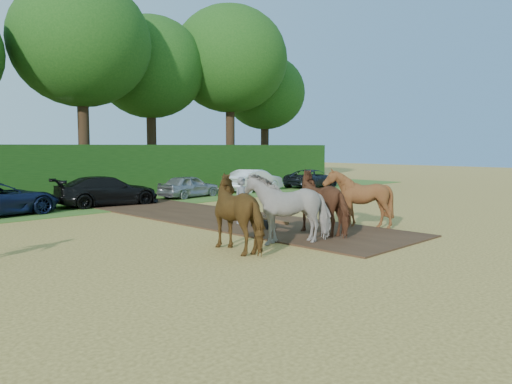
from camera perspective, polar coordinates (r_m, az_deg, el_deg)
ground at (r=14.76m, az=8.98°, el=-6.21°), size 120.00×120.00×0.00m
earth_strip at (r=20.56m, az=-4.52°, el=-2.84°), size 4.50×17.00×0.05m
grass_verge at (r=25.50m, az=-17.45°, el=-1.51°), size 50.00×5.00×0.03m
hedgerow at (r=29.43m, az=-21.62°, el=2.14°), size 46.00×1.60×3.00m
plough_team at (r=15.97m, az=5.72°, el=-1.45°), size 7.19×5.01×2.14m
parked_cars at (r=25.52m, az=-16.40°, el=0.06°), size 35.66×3.07×1.46m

